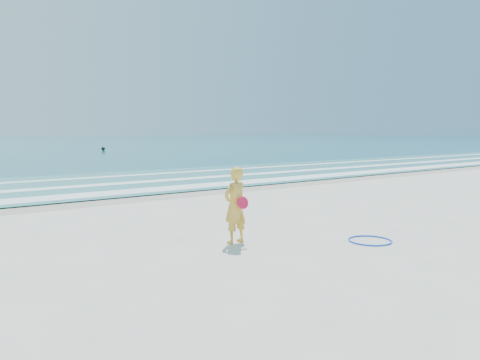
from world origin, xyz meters
TOP-DOWN VIEW (x-y plane):
  - ground at (0.00, 0.00)m, footprint 400.00×400.00m
  - wet_sand at (0.00, 9.00)m, footprint 400.00×2.40m
  - shallow at (0.00, 14.00)m, footprint 400.00×10.00m
  - foam_near at (0.00, 10.30)m, footprint 400.00×1.40m
  - foam_mid at (0.00, 13.20)m, footprint 400.00×0.90m
  - foam_far at (0.00, 16.50)m, footprint 400.00×0.60m
  - hoop at (0.71, -0.48)m, footprint 1.16×1.16m
  - buoy at (12.09, 47.27)m, footprint 0.44×0.44m
  - woman at (-1.78, 1.17)m, footprint 0.67×0.50m

SIDE VIEW (x-z plane):
  - ground at x=0.00m, z-range 0.00..0.00m
  - wet_sand at x=0.00m, z-range 0.00..0.00m
  - hoop at x=0.71m, z-range 0.00..0.03m
  - shallow at x=0.00m, z-range 0.04..0.05m
  - foam_near at x=0.00m, z-range 0.05..0.06m
  - foam_mid at x=0.00m, z-range 0.05..0.06m
  - foam_far at x=0.00m, z-range 0.05..0.06m
  - buoy at x=12.09m, z-range 0.04..0.48m
  - woman at x=-1.78m, z-range 0.00..1.66m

